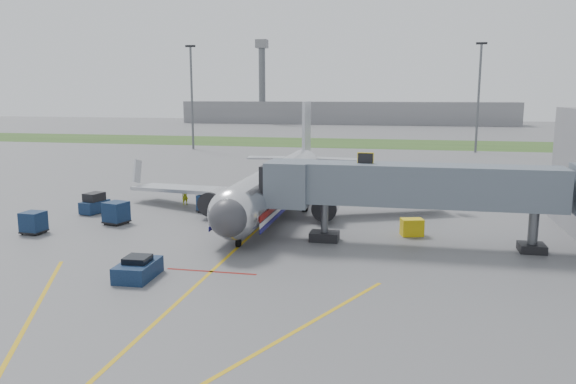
% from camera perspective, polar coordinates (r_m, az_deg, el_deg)
% --- Properties ---
extents(ground, '(400.00, 400.00, 0.00)m').
position_cam_1_polar(ground, '(40.11, -5.89, -6.30)').
color(ground, '#565659').
rests_on(ground, ground).
extents(grass_strip, '(300.00, 25.00, 0.01)m').
position_cam_1_polar(grass_strip, '(127.67, 6.47, 4.96)').
color(grass_strip, '#2D4C1E').
rests_on(grass_strip, ground).
extents(apron_markings, '(21.52, 50.00, 0.01)m').
position_cam_1_polar(apron_markings, '(33.48, -9.78, -9.74)').
color(apron_markings, gold).
rests_on(apron_markings, ground).
extents(airliner, '(32.10, 35.67, 10.25)m').
position_cam_1_polar(airliner, '(53.90, -1.02, 0.87)').
color(airliner, silver).
rests_on(airliner, ground).
extents(jet_bridge, '(25.30, 4.00, 6.90)m').
position_cam_1_polar(jet_bridge, '(42.19, 13.05, 0.53)').
color(jet_bridge, slate).
rests_on(jet_bridge, ground).
extents(light_mast_left, '(2.00, 0.44, 20.40)m').
position_cam_1_polar(light_mast_left, '(114.54, -9.75, 9.69)').
color(light_mast_left, '#595B60').
rests_on(light_mast_left, ground).
extents(light_mast_right, '(2.00, 0.44, 20.40)m').
position_cam_1_polar(light_mast_right, '(112.39, 18.80, 9.30)').
color(light_mast_right, '#595B60').
rests_on(light_mast_right, ground).
extents(distant_terminal, '(120.00, 14.00, 8.00)m').
position_cam_1_polar(distant_terminal, '(207.90, 5.84, 8.03)').
color(distant_terminal, slate).
rests_on(distant_terminal, ground).
extents(control_tower, '(4.00, 4.00, 30.00)m').
position_cam_1_polar(control_tower, '(208.27, -2.66, 11.74)').
color(control_tower, '#595B60').
rests_on(control_tower, ground).
extents(pushback_tug, '(2.13, 3.37, 1.37)m').
position_cam_1_polar(pushback_tug, '(36.04, -15.00, -7.55)').
color(pushback_tug, '#0C1D37').
rests_on(pushback_tug, ground).
extents(baggage_tug, '(1.99, 3.01, 1.94)m').
position_cam_1_polar(baggage_tug, '(56.19, -19.05, -1.16)').
color(baggage_tug, '#0C1D37').
rests_on(baggage_tug, ground).
extents(baggage_cart_a, '(2.18, 2.18, 1.93)m').
position_cam_1_polar(baggage_cart_a, '(50.93, -17.06, -2.03)').
color(baggage_cart_a, '#0C1D37').
rests_on(baggage_cart_a, ground).
extents(baggage_cart_b, '(1.76, 1.76, 1.79)m').
position_cam_1_polar(baggage_cart_b, '(49.85, -24.45, -2.84)').
color(baggage_cart_b, '#0C1D37').
rests_on(baggage_cart_b, ground).
extents(baggage_cart_c, '(1.99, 1.99, 1.66)m').
position_cam_1_polar(baggage_cart_c, '(53.97, -8.21, -1.16)').
color(baggage_cart_c, '#0C1D37').
rests_on(baggage_cart_c, ground).
extents(belt_loader, '(2.51, 3.85, 1.84)m').
position_cam_1_polar(belt_loader, '(53.31, -5.16, -1.67)').
color(belt_loader, '#0C1D37').
rests_on(belt_loader, ground).
extents(ground_power_cart, '(1.94, 1.55, 1.36)m').
position_cam_1_polar(ground_power_cart, '(45.87, 12.48, -3.53)').
color(ground_power_cart, yellow).
rests_on(ground_power_cart, ground).
extents(ramp_worker, '(0.79, 0.77, 1.82)m').
position_cam_1_polar(ramp_worker, '(57.94, -10.41, -0.39)').
color(ramp_worker, '#B5C617').
rests_on(ramp_worker, ground).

